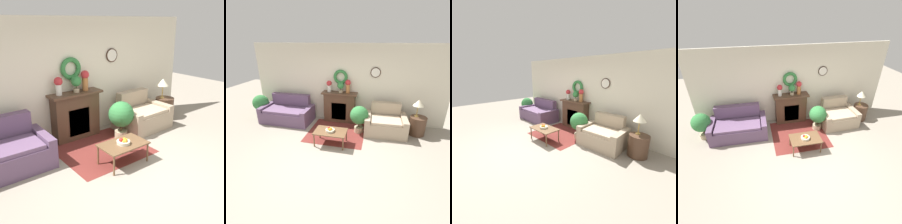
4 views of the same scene
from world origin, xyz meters
TOP-DOWN VIEW (x-y plane):
  - ground_plane at (0.00, 0.00)m, footprint 16.00×16.00m
  - floor_rug at (-0.05, 1.50)m, footprint 1.80×1.67m
  - wall_back at (-0.00, 2.57)m, footprint 6.80×0.17m
  - fireplace at (-0.15, 2.37)m, footprint 1.24×0.41m
  - couch_left at (-1.99, 1.94)m, footprint 1.81×1.01m
  - loveseat_right at (1.46, 1.87)m, footprint 1.31×1.02m
  - coffee_table at (-0.05, 0.79)m, footprint 0.90×0.57m
  - fruit_bowl at (-0.06, 0.77)m, footprint 0.26×0.26m
  - side_table_by_loveseat at (2.44, 1.97)m, footprint 0.50×0.50m
  - table_lamp at (2.38, 2.02)m, footprint 0.31×0.31m
  - vase_on_mantel_left at (-0.53, 2.37)m, footprint 0.19×0.19m
  - vase_on_mantel_right at (0.14, 2.37)m, footprint 0.19×0.19m
  - potted_plant_on_mantel at (-0.11, 2.35)m, footprint 0.24×0.24m
  - potted_plant_floor_by_couch at (-3.11, 1.99)m, footprint 0.59×0.59m
  - potted_plant_floor_by_loveseat at (0.65, 1.69)m, footprint 0.59×0.59m

SIDE VIEW (x-z plane):
  - ground_plane at x=0.00m, z-range 0.00..0.00m
  - floor_rug at x=-0.05m, z-range 0.00..0.01m
  - side_table_by_loveseat at x=2.44m, z-range 0.00..0.59m
  - loveseat_right at x=1.46m, z-range -0.14..0.76m
  - couch_left at x=-1.99m, z-range -0.15..0.78m
  - coffee_table at x=-0.05m, z-range 0.17..0.58m
  - fruit_bowl at x=-0.06m, z-range 0.40..0.52m
  - fireplace at x=-0.15m, z-range 0.01..1.10m
  - potted_plant_floor_by_loveseat at x=0.65m, z-range 0.11..0.99m
  - potted_plant_floor_by_couch at x=-3.11m, z-range 0.11..1.00m
  - table_lamp at x=2.38m, z-range 0.75..1.29m
  - potted_plant_on_mantel at x=-0.11m, z-range 1.13..1.50m
  - vase_on_mantel_left at x=-0.53m, z-range 1.12..1.52m
  - wall_back at x=0.00m, z-range 0.01..2.71m
  - vase_on_mantel_right at x=0.14m, z-range 1.13..1.59m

